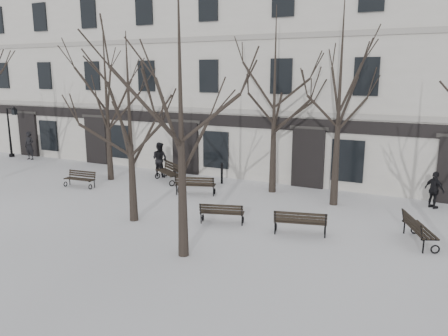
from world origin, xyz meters
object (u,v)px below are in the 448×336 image
Objects in this scene: bench_0 at (80,178)px; bench_5 at (418,229)px; tree_1 at (129,106)px; tree_2 at (180,82)px; bench_2 at (300,221)px; bench_3 at (169,172)px; lamp_post at (11,128)px; bench_4 at (195,185)px; bench_1 at (222,212)px.

bench_5 is at bearing -7.55° from bench_0.
tree_1 is 7.41m from bench_0.
tree_2 is at bearing -30.11° from tree_1.
bench_0 is 0.86× the size of bench_2.
tree_2 is 10.68m from bench_3.
lamp_post is (-9.86, 4.03, 1.54)m from bench_0.
tree_1 is 7.25m from bench_3.
tree_2 is 5.19× the size of bench_0.
tree_2 is at bearing 98.28° from bench_4.
bench_0 is at bearing 65.03° from bench_5.
bench_1 is at bearing 77.23° from bench_5.
bench_3 reaches higher than bench_2.
bench_2 is at bearing 82.49° from bench_5.
bench_5 is (9.89, 2.29, -3.87)m from tree_1.
lamp_post is (-15.74, 2.81, 1.47)m from bench_4.
tree_2 is 8.39m from bench_4.
bench_2 is at bearing 135.39° from bench_4.
bench_1 is at bearing -16.76° from bench_0.
bench_0 is at bearing -28.48° from bench_1.
bench_1 is at bearing -11.16° from bench_2.
bench_0 is 0.95× the size of bench_1.
bench_0 is 0.81× the size of bench_3.
tree_1 reaches higher than bench_4.
bench_3 reaches higher than bench_0.
bench_3 is at bearing -5.18° from lamp_post.
bench_3 is 1.05× the size of bench_4.
bench_5 is at bearing -10.47° from lamp_post.
bench_0 is 0.48× the size of lamp_post.
tree_1 reaches higher than bench_1.
bench_4 is at bearing 85.31° from tree_1.
bench_0 is 11.85m from bench_2.
bench_1 is (3.22, 1.13, -3.93)m from tree_1.
lamp_post reaches higher than bench_1.
lamp_post is (-15.40, 6.96, -2.40)m from tree_1.
bench_5 is at bearing 13.01° from tree_1.
bench_3 reaches higher than bench_4.
bench_2 reaches higher than bench_0.
tree_2 is 4.39× the size of bench_5.
tree_1 reaches higher than bench_2.
tree_1 is 3.63× the size of bench_5.
tree_2 is 21.13m from lamp_post.
bench_0 is at bearing -22.13° from bench_2.
tree_2 is 4.20× the size of bench_3.
bench_4 is at bearing 116.80° from tree_2.
bench_4 is at bearing -10.12° from lamp_post.
tree_1 is 2.05× the size of lamp_post.
lamp_post is at bearing -34.29° from bench_1.
bench_2 is at bearing 4.60° from bench_3.
bench_1 is 7.09m from bench_3.
tree_2 is 4.91× the size of bench_1.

